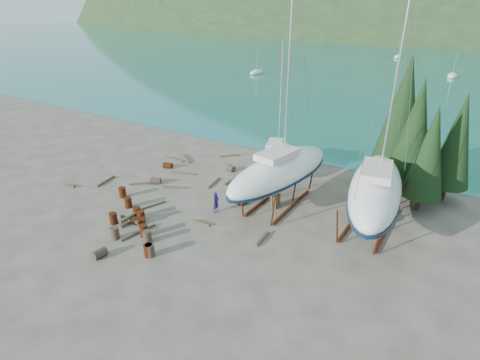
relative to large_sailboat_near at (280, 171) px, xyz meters
The scene contains 50 objects.
ground 7.14m from the large_sailboat_near, 130.66° to the right, with size 600.00×600.00×0.00m, color #554B43.
bay_water 310.12m from the large_sailboat_near, 90.78° to the left, with size 700.00×700.00×0.00m, color #187578.
far_hill 315.12m from the large_sailboat_near, 90.77° to the left, with size 800.00×360.00×110.00m, color #1F3319.
far_house_left 195.91m from the large_sailboat_near, 109.14° to the left, with size 6.60×5.60×5.60m.
far_house_center 186.66m from the large_sailboat_near, 97.46° to the left, with size 6.60×5.60×5.60m.
cypress_near_right 11.24m from the large_sailboat_near, 40.55° to the left, with size 3.60×3.60×10.00m.
cypress_mid_right 11.18m from the large_sailboat_near, 27.46° to the left, with size 3.06×3.06×8.50m.
cypress_back_left 11.91m from the large_sailboat_near, 53.28° to the left, with size 4.14×4.14×11.50m.
cypress_far_right 14.05m from the large_sailboat_near, 35.63° to the left, with size 3.24×3.24×9.00m.
moored_boat_left 64.90m from the large_sailboat_near, 121.86° to the left, with size 2.00×5.00×6.05m.
moored_boat_mid 75.35m from the large_sailboat_near, 85.60° to the left, with size 2.00×5.00×6.05m.
moored_boat_far 105.82m from the large_sailboat_near, 96.64° to the left, with size 2.00×5.00×6.05m.
large_sailboat_near is the anchor object (origin of this frame).
large_sailboat_far 7.27m from the large_sailboat_near, ahead, with size 5.56×12.41×18.94m.
small_sailboat_shore 6.09m from the large_sailboat_near, 119.98° to the left, with size 4.69×8.02×12.23m.
worker 5.63m from the large_sailboat_near, 132.87° to the right, with size 0.63×0.41×1.72m, color navy.
drum_0 12.46m from the large_sailboat_near, 144.83° to the right, with size 0.58×0.58×0.88m, color #5B200F.
drum_1 14.45m from the large_sailboat_near, 117.02° to the right, with size 0.58×0.58×0.88m, color #2D2823.
drum_2 13.12m from the large_sailboat_near, behind, with size 0.58×0.58×0.88m, color #5B200F.
drum_3 13.22m from the large_sailboat_near, 133.79° to the right, with size 0.58×0.58×0.88m, color #5B200F.
drum_5 11.28m from the large_sailboat_near, 117.51° to the right, with size 0.58×0.58×0.88m, color #2D2823.
drum_6 3.98m from the large_sailboat_near, 147.56° to the right, with size 0.58×0.58×0.88m, color #5B200F.
drum_7 11.81m from the large_sailboat_near, 109.57° to the right, with size 0.58×0.58×0.88m, color #5B200F.
drum_8 13.46m from the large_sailboat_near, 152.86° to the right, with size 0.58×0.58×0.88m, color #5B200F.
drum_9 8.39m from the large_sailboat_near, 153.33° to the left, with size 0.58×0.58×0.88m, color #2D2823.
drum_10 11.31m from the large_sailboat_near, 122.04° to the right, with size 0.58×0.58×0.88m, color #5B200F.
drum_11 4.53m from the large_sailboat_near, 125.01° to the left, with size 0.58×0.58×0.88m, color #2D2823.
drum_12 11.48m from the large_sailboat_near, 131.59° to the right, with size 0.58×0.58×0.88m, color #5B200F.
drum_13 11.26m from the large_sailboat_near, 132.78° to the right, with size 0.58×0.58×0.88m, color #5B200F.
drum_14 11.56m from the large_sailboat_near, 136.23° to the right, with size 0.58×0.58×0.88m, color #5B200F.
drum_15 11.85m from the large_sailboat_near, 167.03° to the right, with size 0.58×0.58×0.88m, color #2D2823.
drum_16 13.16m from the large_sailboat_near, 124.44° to the right, with size 0.58×0.58×0.88m, color #2D2823.
drum_17 11.73m from the large_sailboat_near, 109.22° to the right, with size 0.58×0.58×0.88m, color #2D2823.
timber_0 11.93m from the large_sailboat_near, 144.11° to the left, with size 0.14×2.30×0.14m, color brown.
timber_1 6.21m from the large_sailboat_near, 74.54° to the right, with size 0.19×1.87×0.19m, color brown.
timber_2 13.56m from the large_sailboat_near, 164.56° to the left, with size 0.19×2.50×0.19m, color brown.
timber_3 10.85m from the large_sailboat_near, 144.58° to the right, with size 0.15×2.68×0.15m, color brown.
timber_4 9.91m from the large_sailboat_near, 165.36° to the right, with size 0.17×2.21×0.17m, color brown.
timber_5 11.70m from the large_sailboat_near, 124.64° to the right, with size 0.16×2.88×0.16m, color brown.
timber_6 6.76m from the large_sailboat_near, 141.71° to the left, with size 0.19×2.03×0.19m, color brown.
timber_7 7.39m from the large_sailboat_near, 119.94° to the right, with size 0.17×1.45×0.17m, color brown.
timber_10 6.63m from the large_sailboat_near, 163.13° to the left, with size 0.16×2.45×0.16m, color brown.
timber_11 7.37m from the large_sailboat_near, behind, with size 0.15×2.38×0.15m, color brown.
timber_12 13.03m from the large_sailboat_near, 164.53° to the right, with size 0.17×2.20×0.17m, color brown.
timber_13 18.95m from the large_sailboat_near, 157.21° to the right, with size 0.22×0.94×0.22m, color brown.
timber_14 16.41m from the large_sailboat_near, 162.58° to the right, with size 0.18×2.37×0.18m, color brown.
timber_15 11.01m from the large_sailboat_near, behind, with size 0.15×2.51×0.15m, color brown.
timber_17 14.35m from the large_sailboat_near, 168.79° to the left, with size 0.16×2.45×0.16m, color brown.
timber_pile_fore 12.11m from the large_sailboat_near, 132.96° to the right, with size 1.80×1.80×0.60m.
timber_pile_aft 3.98m from the large_sailboat_near, 158.49° to the left, with size 1.80×1.80×0.60m.
Camera 1 is at (16.16, -19.61, 14.80)m, focal length 28.00 mm.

